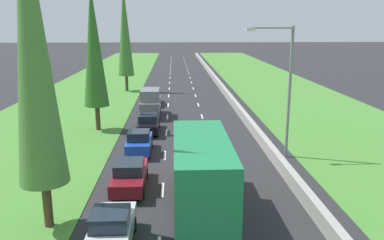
% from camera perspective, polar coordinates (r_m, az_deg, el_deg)
% --- Properties ---
extents(ground_plane, '(300.00, 300.00, 0.00)m').
position_cam_1_polar(ground_plane, '(60.26, -1.62, 5.04)').
color(ground_plane, '#28282B').
rests_on(ground_plane, ground).
extents(grass_verge_left, '(14.00, 140.00, 0.04)m').
position_cam_1_polar(grass_verge_left, '(61.36, -13.56, 4.84)').
color(grass_verge_left, '#478433').
rests_on(grass_verge_left, ground).
extents(grass_verge_right, '(14.00, 140.00, 0.04)m').
position_cam_1_polar(grass_verge_right, '(62.18, 11.77, 5.05)').
color(grass_verge_right, '#478433').
rests_on(grass_verge_right, ground).
extents(median_barrier, '(0.44, 120.00, 0.85)m').
position_cam_1_polar(median_barrier, '(60.56, 3.80, 5.47)').
color(median_barrier, '#9E9B93').
rests_on(median_barrier, ground).
extents(lane_markings, '(3.64, 116.00, 0.01)m').
position_cam_1_polar(lane_markings, '(60.26, -1.62, 5.05)').
color(lane_markings, white).
rests_on(lane_markings, ground).
extents(silver_hatchback_left_lane, '(1.74, 3.90, 1.72)m').
position_cam_1_polar(silver_hatchback_left_lane, '(17.17, -11.61, -15.19)').
color(silver_hatchback_left_lane, silver).
rests_on(silver_hatchback_left_lane, ground).
extents(maroon_sedan_left_lane, '(1.82, 4.50, 1.64)m').
position_cam_1_polar(maroon_sedan_left_lane, '(22.59, -9.04, -7.88)').
color(maroon_sedan_left_lane, maroon).
rests_on(maroon_sedan_left_lane, ground).
extents(blue_hatchback_left_lane, '(1.74, 3.90, 1.72)m').
position_cam_1_polar(blue_hatchback_left_lane, '(28.49, -7.68, -3.19)').
color(blue_hatchback_left_lane, '#1E47B7').
rests_on(blue_hatchback_left_lane, ground).
extents(green_box_truck_centre_lane, '(2.46, 9.40, 4.18)m').
position_cam_1_polar(green_box_truck_centre_lane, '(18.54, 1.21, -8.05)').
color(green_box_truck_centre_lane, black).
rests_on(green_box_truck_centre_lane, ground).
extents(black_sedan_left_lane, '(1.82, 4.50, 1.64)m').
position_cam_1_polar(black_sedan_left_lane, '(33.89, -6.35, -0.47)').
color(black_sedan_left_lane, black).
rests_on(black_sedan_left_lane, ground).
extents(grey_van_left_lane, '(1.96, 4.90, 2.82)m').
position_cam_1_polar(grey_van_left_lane, '(39.66, -6.04, 2.49)').
color(grey_van_left_lane, slate).
rests_on(grey_van_left_lane, ground).
extents(silver_sedan_left_lane, '(1.82, 4.50, 1.64)m').
position_cam_1_polar(silver_sedan_left_lane, '(45.75, -5.92, 3.24)').
color(silver_sedan_left_lane, silver).
rests_on(silver_sedan_left_lane, ground).
extents(poplar_tree_nearest, '(2.17, 2.17, 14.89)m').
position_cam_1_polar(poplar_tree_nearest, '(17.70, -22.24, 10.92)').
color(poplar_tree_nearest, '#4C3823').
rests_on(poplar_tree_nearest, ground).
extents(poplar_tree_second, '(2.11, 2.11, 12.46)m').
position_cam_1_polar(poplar_tree_second, '(34.47, -14.09, 10.34)').
color(poplar_tree_second, '#4C3823').
rests_on(poplar_tree_second, ground).
extents(poplar_tree_third, '(2.16, 2.16, 14.42)m').
position_cam_1_polar(poplar_tree_third, '(54.98, -9.75, 12.68)').
color(poplar_tree_third, '#4C3823').
rests_on(poplar_tree_third, ground).
extents(street_light_mast, '(3.20, 0.28, 9.00)m').
position_cam_1_polar(street_light_mast, '(27.23, 13.34, 5.26)').
color(street_light_mast, gray).
rests_on(street_light_mast, ground).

